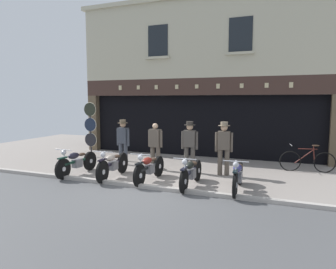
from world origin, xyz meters
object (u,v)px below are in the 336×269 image
motorcycle_center (149,167)px  leaning_bicycle (307,161)px  motorcycle_center_right (191,172)px  motorcycle_center_left (113,164)px  salesman_left (123,140)px  motorcycle_left (77,162)px  advert_board_near (236,118)px  assistant_far_right (224,145)px  tyre_sign_pole (90,125)px  shopkeeper_center (155,144)px  salesman_right (190,144)px  motorcycle_right (238,175)px

motorcycle_center → leaning_bicycle: bearing=-144.0°
motorcycle_center_right → motorcycle_center_left: bearing=-1.8°
motorcycle_center_left → salesman_left: (-0.73, 1.90, 0.51)m
motorcycle_left → advert_board_near: size_ratio=2.12×
motorcycle_center_right → salesman_left: size_ratio=1.17×
leaning_bicycle → assistant_far_right: bearing=113.1°
salesman_left → leaning_bicycle: size_ratio=0.95×
advert_board_near → tyre_sign_pole: bearing=-161.7°
tyre_sign_pole → shopkeeper_center: bearing=-18.7°
salesman_right → assistant_far_right: bearing=175.3°
motorcycle_left → motorcycle_center_right: size_ratio=1.02×
salesman_right → tyre_sign_pole: 4.90m
motorcycle_center → shopkeeper_center: shopkeeper_center is taller
motorcycle_center_left → assistant_far_right: 3.53m
motorcycle_left → motorcycle_center_right: bearing=-179.1°
salesman_right → leaning_bicycle: size_ratio=0.97×
advert_board_near → motorcycle_center_right: bearing=-95.4°
motorcycle_right → tyre_sign_pole: size_ratio=0.86×
tyre_sign_pole → leaning_bicycle: 8.47m
motorcycle_center → assistant_far_right: size_ratio=1.14×
motorcycle_center_right → assistant_far_right: assistant_far_right is taller
motorcycle_center_left → advert_board_near: size_ratio=2.16×
motorcycle_center_left → assistant_far_right: bearing=-157.1°
motorcycle_center → shopkeeper_center: size_ratio=1.21×
salesman_left → advert_board_near: size_ratio=1.79×
shopkeeper_center → tyre_sign_pole: bearing=-10.1°
leaning_bicycle → motorcycle_center_right: bearing=127.6°
motorcycle_center_right → shopkeeper_center: (-1.80, 1.60, 0.47)m
motorcycle_center_left → motorcycle_center_right: (2.53, -0.03, -0.02)m
salesman_right → assistant_far_right: 1.13m
motorcycle_left → motorcycle_center: size_ratio=1.02×
motorcycle_center_left → advert_board_near: bearing=-127.3°
motorcycle_right → motorcycle_center_left: bearing=-2.8°
motorcycle_right → motorcycle_center: bearing=-3.7°
motorcycle_center_right → shopkeeper_center: 2.45m
motorcycle_center_left → salesman_right: (1.96, 1.62, 0.52)m
motorcycle_left → motorcycle_right: size_ratio=1.00×
motorcycle_center_right → assistant_far_right: (0.56, 1.65, 0.55)m
motorcycle_right → leaning_bicycle: size_ratio=1.12×
motorcycle_left → shopkeeper_center: 2.66m
salesman_left → tyre_sign_pole: tyre_sign_pole is taller
motorcycle_left → leaning_bicycle: size_ratio=1.13×
motorcycle_center_left → tyre_sign_pole: bearing=-49.6°
advert_board_near → leaning_bicycle: bearing=-29.5°
motorcycle_right → shopkeeper_center: size_ratio=1.23×
shopkeeper_center → motorcycle_center: bearing=116.3°
motorcycle_center_left → salesman_left: bearing=-73.9°
salesman_right → leaning_bicycle: bearing=-162.2°
motorcycle_right → assistant_far_right: size_ratio=1.16×
motorcycle_center_right → advert_board_near: (0.44, 4.70, 1.25)m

